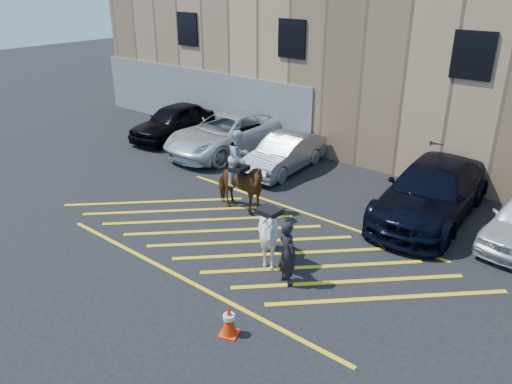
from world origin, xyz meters
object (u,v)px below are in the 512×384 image
Objects in this scene: handler at (287,253)px; mounted_bay at (239,180)px; saddled_white at (269,235)px; car_black_suv at (174,121)px; car_blue_suv at (432,191)px; car_silver_sedan at (284,154)px; car_white_pickup at (228,133)px; traffic_cone at (229,320)px.

handler is 4.24m from mounted_bay.
mounted_bay is at bearing 144.60° from saddled_white.
car_blue_suv reaches higher than car_black_suv.
handler is at bearing -57.07° from car_silver_sedan.
handler is (7.80, -6.39, 0.02)m from car_white_pickup.
car_white_pickup is 1.40× the size of car_silver_sedan.
mounted_bay is at bearing -33.53° from car_black_suv.
car_blue_suv reaches higher than saddled_white.
handler is (4.63, -6.08, 0.15)m from car_silver_sedan.
traffic_cone is at bearing -50.66° from mounted_bay.
car_silver_sedan is 5.68× the size of traffic_cone.
car_white_pickup is 3.19m from car_silver_sedan.
car_silver_sedan is 2.49× the size of handler.
car_black_suv is 14.12m from traffic_cone.
handler is at bearing 95.37° from traffic_cone.
handler is 0.97m from saddled_white.
handler is (11.01, -6.25, 0.05)m from car_black_suv.
car_white_pickup is at bearing 136.03° from mounted_bay.
car_silver_sedan is 6.81m from saddled_white.
traffic_cone is at bearing -67.84° from saddled_white.
mounted_bay is (-4.78, -3.50, 0.22)m from car_blue_suv.
car_silver_sedan is (3.17, -0.31, -0.13)m from car_white_pickup.
handler is at bearing -105.79° from car_blue_suv.
car_white_pickup is at bearing 139.08° from saddled_white.
mounted_bay is at bearing -12.05° from handler.
car_blue_suv is at bearing 36.21° from mounted_bay.
mounted_bay is at bearing -41.33° from car_white_pickup.
car_blue_suv is at bearing -1.18° from car_white_pickup.
saddled_white is at bearing -35.61° from car_black_suv.
traffic_cone is at bearing -42.90° from car_black_suv.
car_white_pickup reaches higher than traffic_cone.
saddled_white is at bearing -38.28° from car_white_pickup.
car_silver_sedan is at bearing -2.99° from car_white_pickup.
mounted_bay reaches higher than car_white_pickup.
car_white_pickup is 11.84m from traffic_cone.
traffic_cone is at bearing 116.16° from handler.
mounted_bay is at bearing -147.65° from car_blue_suv.
car_blue_suv is 5.92m from mounted_bay.
car_white_pickup is 3.43× the size of saddled_white.
mounted_bay is at bearing 129.34° from traffic_cone.
handler reaches higher than car_silver_sedan.
mounted_bay is at bearing -78.45° from car_silver_sedan.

